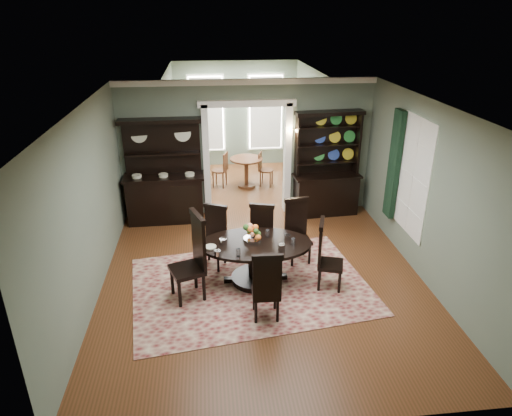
{
  "coord_description": "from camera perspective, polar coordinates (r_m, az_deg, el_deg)",
  "views": [
    {
      "loc": [
        -0.87,
        -6.63,
        4.35
      ],
      "look_at": [
        -0.07,
        0.6,
        1.13
      ],
      "focal_mm": 32.0,
      "sensor_mm": 36.0,
      "label": 1
    }
  ],
  "objects": [
    {
      "name": "parlor",
      "position": [
        12.52,
        -2.19,
        10.74
      ],
      "size": [
        3.51,
        3.5,
        3.01
      ],
      "color": "brown",
      "rests_on": "ground"
    },
    {
      "name": "rug",
      "position": [
        7.87,
        -0.69,
        -9.64
      ],
      "size": [
        4.24,
        3.25,
        0.01
      ],
      "primitive_type": "cube",
      "rotation": [
        0.0,
        0.0,
        0.14
      ],
      "color": "maroon",
      "rests_on": "floor"
    },
    {
      "name": "sideboard",
      "position": [
        10.07,
        -11.34,
        2.63
      ],
      "size": [
        1.72,
        0.63,
        2.25
      ],
      "rotation": [
        0.0,
        0.0,
        0.01
      ],
      "color": "black",
      "rests_on": "floor"
    },
    {
      "name": "chair_near",
      "position": [
        6.76,
        1.34,
        -9.65
      ],
      "size": [
        0.45,
        0.42,
        1.18
      ],
      "rotation": [
        0.0,
        0.0,
        -0.02
      ],
      "color": "black",
      "rests_on": "rug"
    },
    {
      "name": "centerpiece",
      "position": [
        7.67,
        -0.46,
        -3.63
      ],
      "size": [
        1.52,
        0.98,
        0.25
      ],
      "color": "silver",
      "rests_on": "dining_table"
    },
    {
      "name": "room",
      "position": [
        7.28,
        1.02,
        1.45
      ],
      "size": [
        5.51,
        6.01,
        3.01
      ],
      "color": "brown",
      "rests_on": "ground"
    },
    {
      "name": "parlor_chair_left",
      "position": [
        11.92,
        -4.3,
        4.91
      ],
      "size": [
        0.43,
        0.43,
        0.93
      ],
      "rotation": [
        0.0,
        0.0,
        1.22
      ],
      "color": "brown",
      "rests_on": "parlor_floor"
    },
    {
      "name": "parlor_chair_right",
      "position": [
        12.0,
        1.01,
        5.01
      ],
      "size": [
        0.42,
        0.41,
        0.9
      ],
      "rotation": [
        0.0,
        0.0,
        -1.91
      ],
      "color": "brown",
      "rests_on": "parlor_floor"
    },
    {
      "name": "chair_far_left",
      "position": [
        8.24,
        -5.19,
        -3.28
      ],
      "size": [
        0.55,
        0.54,
        1.15
      ],
      "rotation": [
        0.0,
        0.0,
        2.72
      ],
      "color": "black",
      "rests_on": "rug"
    },
    {
      "name": "parlor_table",
      "position": [
        11.89,
        -1.21,
        4.99
      ],
      "size": [
        0.84,
        0.84,
        0.78
      ],
      "color": "brown",
      "rests_on": "parlor_floor"
    },
    {
      "name": "chair_end_left",
      "position": [
        7.3,
        -7.83,
        -5.81
      ],
      "size": [
        0.66,
        0.68,
        1.45
      ],
      "rotation": [
        0.0,
        0.0,
        1.92
      ],
      "color": "black",
      "rests_on": "rug"
    },
    {
      "name": "chair_far_right",
      "position": [
        8.41,
        5.16,
        -2.51
      ],
      "size": [
        0.49,
        0.47,
        1.2
      ],
      "rotation": [
        0.0,
        0.0,
        3.27
      ],
      "color": "black",
      "rests_on": "rug"
    },
    {
      "name": "chair_end_right",
      "position": [
        7.63,
        8.63,
        -5.59
      ],
      "size": [
        0.54,
        0.55,
        1.21
      ],
      "rotation": [
        0.0,
        0.0,
        -1.87
      ],
      "color": "black",
      "rests_on": "rug"
    },
    {
      "name": "wall_sconce",
      "position": [
        9.96,
        4.48,
        9.46
      ],
      "size": [
        0.27,
        0.21,
        0.21
      ],
      "color": "#C47C34",
      "rests_on": "back_wall_right"
    },
    {
      "name": "welsh_dresser",
      "position": [
        10.35,
        8.77,
        3.76
      ],
      "size": [
        1.53,
        0.66,
        2.33
      ],
      "rotation": [
        0.0,
        0.0,
        0.07
      ],
      "color": "black",
      "rests_on": "floor"
    },
    {
      "name": "doorway_trim",
      "position": [
        10.05,
        -1.11,
        8.06
      ],
      "size": [
        2.08,
        0.25,
        2.57
      ],
      "color": "white",
      "rests_on": "floor"
    },
    {
      "name": "right_window",
      "position": [
        8.8,
        17.99,
        4.44
      ],
      "size": [
        0.15,
        1.47,
        2.12
      ],
      "color": "white",
      "rests_on": "wall_right"
    },
    {
      "name": "chair_far_mid",
      "position": [
        8.17,
        0.63,
        -3.33
      ],
      "size": [
        0.53,
        0.52,
        1.18
      ],
      "rotation": [
        0.0,
        0.0,
        2.85
      ],
      "color": "black",
      "rests_on": "rug"
    },
    {
      "name": "dining_table",
      "position": [
        7.74,
        -0.05,
        -5.86
      ],
      "size": [
        1.95,
        1.84,
        0.74
      ],
      "rotation": [
        0.0,
        0.0,
        -0.06
      ],
      "color": "black",
      "rests_on": "rug"
    }
  ]
}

